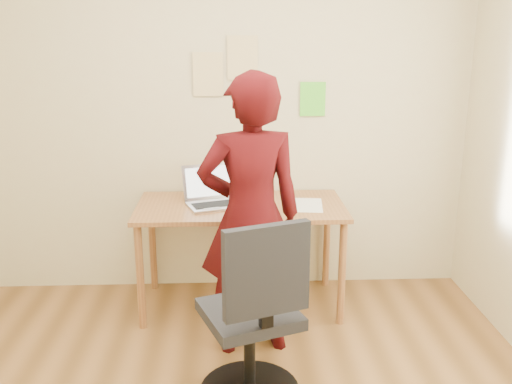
{
  "coord_description": "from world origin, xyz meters",
  "views": [
    {
      "loc": [
        0.03,
        -2.3,
        1.87
      ],
      "look_at": [
        0.18,
        0.95,
        0.95
      ],
      "focal_mm": 40.0,
      "sensor_mm": 36.0,
      "label": 1
    }
  ],
  "objects_px": {
    "laptop": "(212,197)",
    "phone": "(263,213)",
    "office_chair": "(254,326)",
    "desk": "(241,217)",
    "person": "(250,217)"
  },
  "relations": [
    {
      "from": "office_chair",
      "to": "person",
      "type": "distance_m",
      "value": 0.68
    },
    {
      "from": "office_chair",
      "to": "person",
      "type": "bearing_deg",
      "value": 69.45
    },
    {
      "from": "person",
      "to": "phone",
      "type": "bearing_deg",
      "value": -113.25
    },
    {
      "from": "laptop",
      "to": "office_chair",
      "type": "xyz_separation_m",
      "value": [
        0.24,
        -1.12,
        -0.36
      ]
    },
    {
      "from": "desk",
      "to": "phone",
      "type": "bearing_deg",
      "value": -56.52
    },
    {
      "from": "laptop",
      "to": "phone",
      "type": "distance_m",
      "value": 0.41
    },
    {
      "from": "laptop",
      "to": "person",
      "type": "relative_size",
      "value": 0.26
    },
    {
      "from": "laptop",
      "to": "office_chair",
      "type": "distance_m",
      "value": 1.2
    },
    {
      "from": "laptop",
      "to": "phone",
      "type": "bearing_deg",
      "value": -54.14
    },
    {
      "from": "desk",
      "to": "office_chair",
      "type": "bearing_deg",
      "value": -87.51
    },
    {
      "from": "laptop",
      "to": "phone",
      "type": "xyz_separation_m",
      "value": [
        0.33,
        -0.23,
        -0.05
      ]
    },
    {
      "from": "laptop",
      "to": "desk",
      "type": "bearing_deg",
      "value": -25.61
    },
    {
      "from": "phone",
      "to": "office_chair",
      "type": "height_order",
      "value": "office_chair"
    },
    {
      "from": "phone",
      "to": "office_chair",
      "type": "bearing_deg",
      "value": -90.27
    },
    {
      "from": "person",
      "to": "laptop",
      "type": "bearing_deg",
      "value": -75.92
    }
  ]
}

